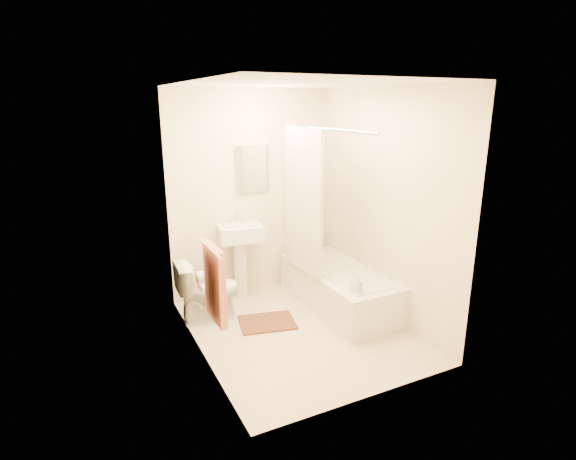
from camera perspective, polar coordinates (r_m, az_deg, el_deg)
name	(u,v)px	position (r m, az deg, el deg)	size (l,w,h in m)	color
floor	(299,330)	(4.69, 1.38, -12.60)	(2.40, 2.40, 0.00)	beige
ceiling	(301,83)	(4.13, 1.61, 18.14)	(2.40, 2.40, 0.00)	white
wall_back	(252,194)	(5.32, -4.54, 4.58)	(2.00, 0.02, 2.40)	beige
wall_left	(196,229)	(3.91, -11.62, 0.16)	(0.02, 2.40, 2.40)	beige
wall_right	(385,206)	(4.79, 12.16, 3.01)	(0.02, 2.40, 2.40)	beige
mirror	(253,169)	(5.25, -4.53, 7.76)	(0.40, 0.03, 0.55)	white
curtain_rod	(323,129)	(4.37, 4.52, 12.72)	(0.03, 0.03, 1.70)	silver
shower_curtain	(303,201)	(4.82, 1.89, 3.68)	(0.04, 0.80, 1.55)	silver
towel_bar	(209,247)	(3.71, -9.94, -2.19)	(0.02, 0.02, 0.60)	silver
towel	(215,283)	(3.83, -9.28, -6.69)	(0.06, 0.45, 0.66)	#CC7266
toilet_paper	(203,277)	(4.19, -10.74, -5.92)	(0.12, 0.12, 0.11)	white
toilet	(208,291)	(4.85, -10.11, -7.59)	(0.37, 0.66, 0.65)	white
sink	(241,258)	(5.31, -6.03, -3.52)	(0.49, 0.39, 0.97)	white
bathtub	(338,288)	(5.13, 6.39, -7.37)	(0.69, 1.58, 0.44)	silver
bath_mat	(267,322)	(4.83, -2.66, -11.63)	(0.57, 0.43, 0.02)	#542B1D
soap_bottle	(356,284)	(4.44, 8.69, -6.75)	(0.09, 0.09, 0.20)	white
scrub_brush	(316,260)	(5.27, 3.54, -3.84)	(0.05, 0.18, 0.04)	#2DAC5F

